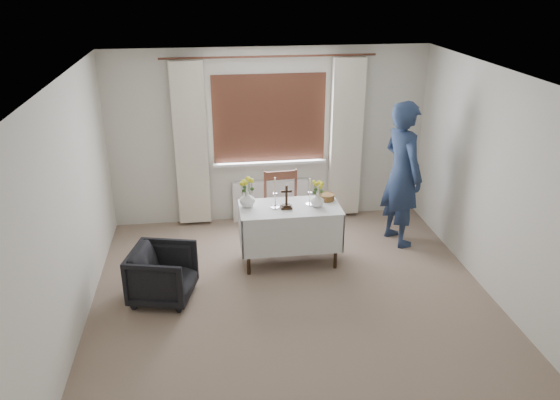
% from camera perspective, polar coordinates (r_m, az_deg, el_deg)
% --- Properties ---
extents(ground, '(5.00, 5.00, 0.00)m').
position_cam_1_polar(ground, '(6.08, 1.78, -11.59)').
color(ground, gray).
rests_on(ground, ground).
extents(altar_table, '(1.24, 0.64, 0.76)m').
position_cam_1_polar(altar_table, '(6.84, 1.01, -3.63)').
color(altar_table, white).
rests_on(altar_table, ground).
extents(wooden_chair, '(0.51, 0.51, 1.04)m').
position_cam_1_polar(wooden_chair, '(7.10, 0.39, -1.38)').
color(wooden_chair, brown).
rests_on(wooden_chair, ground).
extents(armchair, '(0.82, 0.80, 0.62)m').
position_cam_1_polar(armchair, '(6.28, -12.15, -7.59)').
color(armchair, black).
rests_on(armchair, ground).
extents(person, '(0.64, 0.81, 1.95)m').
position_cam_1_polar(person, '(7.32, 12.63, 2.66)').
color(person, navy).
rests_on(person, ground).
extents(radiator, '(1.10, 0.10, 0.60)m').
position_cam_1_polar(radiator, '(8.04, -1.03, -0.04)').
color(radiator, white).
rests_on(radiator, ground).
extents(wooden_cross, '(0.14, 0.10, 0.30)m').
position_cam_1_polar(wooden_cross, '(6.58, 0.68, 0.32)').
color(wooden_cross, black).
rests_on(wooden_cross, altar_table).
extents(candlestick_left, '(0.15, 0.15, 0.39)m').
position_cam_1_polar(candlestick_left, '(6.58, -0.53, 0.75)').
color(candlestick_left, white).
rests_on(candlestick_left, altar_table).
extents(candlestick_right, '(0.13, 0.13, 0.34)m').
position_cam_1_polar(candlestick_right, '(6.69, 3.13, 0.87)').
color(candlestick_right, white).
rests_on(candlestick_right, altar_table).
extents(flower_vase_left, '(0.21, 0.21, 0.20)m').
position_cam_1_polar(flower_vase_left, '(6.67, -3.44, 0.12)').
color(flower_vase_left, white).
rests_on(flower_vase_left, altar_table).
extents(flower_vase_right, '(0.22, 0.22, 0.17)m').
position_cam_1_polar(flower_vase_right, '(6.68, 3.91, 0.03)').
color(flower_vase_right, white).
rests_on(flower_vase_right, altar_table).
extents(wicker_basket, '(0.21, 0.21, 0.08)m').
position_cam_1_polar(wicker_basket, '(6.89, 4.88, 0.33)').
color(wicker_basket, brown).
rests_on(wicker_basket, altar_table).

